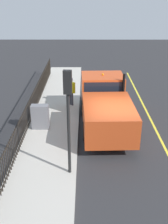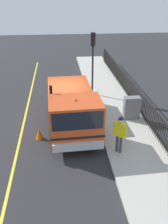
# 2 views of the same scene
# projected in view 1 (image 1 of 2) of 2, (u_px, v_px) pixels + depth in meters

# --- Properties ---
(ground_plane) EXTENTS (59.50, 59.50, 0.00)m
(ground_plane) POSITION_uv_depth(u_px,v_px,m) (116.00, 142.00, 13.60)
(ground_plane) COLOR #2B2B2D
(ground_plane) RESTS_ON ground
(sidewalk_slab) EXTENTS (2.80, 27.05, 0.14)m
(sidewalk_slab) POSITION_uv_depth(u_px,v_px,m) (49.00, 140.00, 13.58)
(sidewalk_slab) COLOR #B7B2A8
(sidewalk_slab) RESTS_ON ground
(lane_marking) EXTENTS (0.12, 24.34, 0.01)m
(lane_marking) POSITION_uv_depth(u_px,v_px,m) (162.00, 142.00, 13.59)
(lane_marking) COLOR yellow
(lane_marking) RESTS_ON ground
(work_truck) EXTENTS (2.61, 6.26, 2.75)m
(work_truck) POSITION_uv_depth(u_px,v_px,m) (105.00, 102.00, 14.79)
(work_truck) COLOR #D84C1E
(work_truck) RESTS_ON ground
(worker_standing) EXTENTS (0.53, 0.52, 1.82)m
(worker_standing) POSITION_uv_depth(u_px,v_px,m) (71.00, 88.00, 17.10)
(worker_standing) COLOR yellow
(worker_standing) RESTS_ON sidewalk_slab
(iron_fence) EXTENTS (0.04, 23.03, 1.32)m
(iron_fence) POSITION_uv_depth(u_px,v_px,m) (23.00, 127.00, 13.28)
(iron_fence) COLOR black
(iron_fence) RESTS_ON sidewalk_slab
(traffic_light_near) EXTENTS (0.31, 0.23, 4.22)m
(traffic_light_near) POSITION_uv_depth(u_px,v_px,m) (68.00, 104.00, 9.90)
(traffic_light_near) COLOR black
(traffic_light_near) RESTS_ON sidewalk_slab
(utility_cabinet) EXTENTS (0.89, 0.45, 1.30)m
(utility_cabinet) POSITION_uv_depth(u_px,v_px,m) (40.00, 117.00, 14.38)
(utility_cabinet) COLOR slate
(utility_cabinet) RESTS_ON sidewalk_slab
(traffic_cone) EXTENTS (0.39, 0.39, 0.56)m
(traffic_cone) POSITION_uv_depth(u_px,v_px,m) (133.00, 114.00, 15.90)
(traffic_cone) COLOR orange
(traffic_cone) RESTS_ON ground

